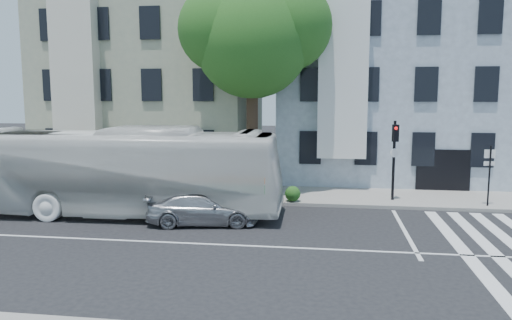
# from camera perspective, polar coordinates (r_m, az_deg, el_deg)

# --- Properties ---
(ground) EXTENTS (120.00, 120.00, 0.00)m
(ground) POSITION_cam_1_polar(r_m,az_deg,el_deg) (16.82, -4.79, -9.60)
(ground) COLOR black
(ground) RESTS_ON ground
(sidewalk_far) EXTENTS (80.00, 4.00, 0.15)m
(sidewalk_far) POSITION_cam_1_polar(r_m,az_deg,el_deg) (24.42, -0.60, -3.92)
(sidewalk_far) COLOR gray
(sidewalk_far) RESTS_ON ground
(building_left) EXTENTS (12.00, 10.00, 11.00)m
(building_left) POSITION_cam_1_polar(r_m,az_deg,el_deg) (32.44, -11.14, 8.45)
(building_left) COLOR gray
(building_left) RESTS_ON ground
(building_right) EXTENTS (12.00, 10.00, 11.00)m
(building_right) POSITION_cam_1_polar(r_m,az_deg,el_deg) (30.83, 14.54, 8.40)
(building_right) COLOR #86919F
(building_right) RESTS_ON ground
(street_tree) EXTENTS (7.30, 5.90, 11.10)m
(street_tree) POSITION_cam_1_polar(r_m,az_deg,el_deg) (24.80, -0.23, 14.27)
(street_tree) COLOR #2D2116
(street_tree) RESTS_ON ground
(bus) EXTENTS (3.37, 13.11, 3.63)m
(bus) POSITION_cam_1_polar(r_m,az_deg,el_deg) (21.02, -15.09, -1.26)
(bus) COLOR silver
(bus) RESTS_ON ground
(sedan) EXTENTS (2.41, 4.46, 1.23)m
(sedan) POSITION_cam_1_polar(r_m,az_deg,el_deg) (19.21, -6.13, -5.52)
(sedan) COLOR #A6A7AD
(sedan) RESTS_ON ground
(hedge) EXTENTS (8.54, 1.77, 0.70)m
(hedge) POSITION_cam_1_polar(r_m,az_deg,el_deg) (23.11, -6.37, -3.56)
(hedge) COLOR #2A6520
(hedge) RESTS_ON sidewalk_far
(traffic_signal) EXTENTS (0.38, 0.51, 3.75)m
(traffic_signal) POSITION_cam_1_polar(r_m,az_deg,el_deg) (23.17, 15.54, 1.05)
(traffic_signal) COLOR black
(traffic_signal) RESTS_ON ground
(far_sign_pole) EXTENTS (0.47, 0.19, 2.61)m
(far_sign_pole) POSITION_cam_1_polar(r_m,az_deg,el_deg) (23.58, 25.12, -0.82)
(far_sign_pole) COLOR black
(far_sign_pole) RESTS_ON sidewalk_far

